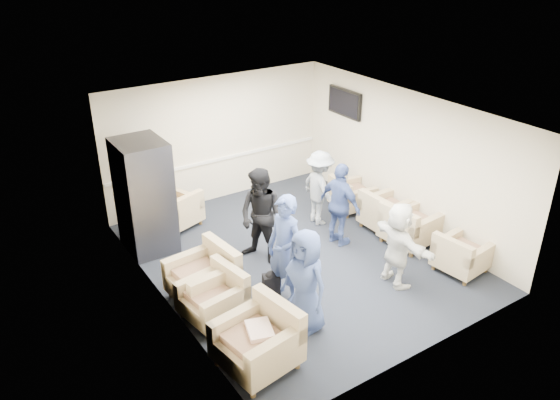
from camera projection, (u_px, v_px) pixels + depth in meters
floor at (297, 257)px, 9.89m from camera, size 6.00×6.00×0.00m
ceiling at (300, 113)px, 8.70m from camera, size 6.00×6.00×0.00m
back_wall at (217, 139)px, 11.55m from camera, size 5.00×0.02×2.70m
front_wall at (432, 271)px, 7.04m from camera, size 5.00×0.02×2.70m
left_wall at (160, 228)px, 8.06m from camera, size 0.02×6.00×2.70m
right_wall at (405, 159)px, 10.52m from camera, size 0.02×6.00×2.70m
chair_rail at (219, 159)px, 11.73m from camera, size 4.98×0.04×0.06m
tv at (345, 103)px, 11.54m from camera, size 0.10×1.00×0.58m
armchair_left_near at (260, 342)px, 7.27m from camera, size 1.08×1.08×0.76m
armchair_left_mid at (216, 298)px, 8.21m from camera, size 0.95×0.95×0.67m
armchair_left_far at (206, 278)px, 8.63m from camera, size 1.02×1.02×0.74m
armchair_right_near at (460, 256)px, 9.32m from camera, size 0.85×0.85×0.62m
armchair_right_midnear at (408, 227)px, 10.15m from camera, size 0.95×0.95×0.70m
armchair_right_midfar at (385, 214)px, 10.65m from camera, size 0.86×0.86×0.68m
armchair_right_far at (350, 196)px, 11.45m from camera, size 0.86×0.86×0.62m
armchair_corner at (178, 212)px, 10.77m from camera, size 1.02×1.02×0.64m
vending_machine at (145, 196)px, 9.75m from camera, size 0.85×0.99×2.09m
backpack at (271, 283)px, 8.74m from camera, size 0.31×0.26×0.45m
pillow at (260, 331)px, 7.17m from camera, size 0.43×0.50×0.12m
person_front_left at (305, 281)px, 7.78m from camera, size 0.64×0.87×1.61m
person_mid_left at (285, 250)px, 8.36m from camera, size 0.56×0.73×1.81m
person_back_left at (261, 217)px, 9.42m from camera, size 0.95×1.04×1.74m
person_back_right at (320, 188)px, 10.73m from camera, size 0.60×1.01×1.53m
person_mid_right at (340, 205)px, 9.97m from camera, size 0.51×0.99×1.61m
person_front_right at (398, 244)px, 8.84m from camera, size 0.56×1.40×1.47m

